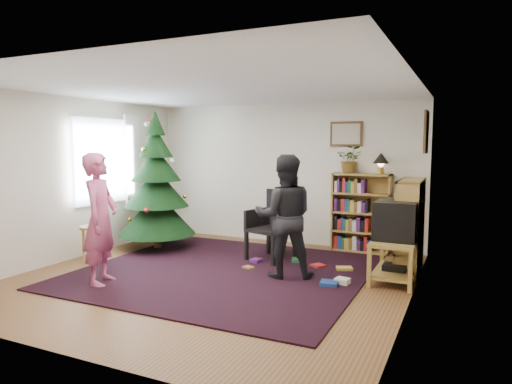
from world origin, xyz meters
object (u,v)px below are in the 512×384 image
at_px(picture_back, 346,134).
at_px(bookshelf_right, 410,225).
at_px(tv_stand, 395,256).
at_px(potted_plant, 350,159).
at_px(armchair, 274,222).
at_px(table_lamp, 381,160).
at_px(picture_right, 426,132).
at_px(christmas_tree, 157,192).
at_px(stool, 92,235).
at_px(crt_tv, 396,220).
at_px(bookshelf_back, 361,212).
at_px(person_standing, 100,219).
at_px(person_by_chair, 285,216).

xyz_separation_m(picture_back, bookshelf_right, (1.19, -1.11, -1.29)).
distance_m(tv_stand, potted_plant, 2.11).
height_order(armchair, table_lamp, table_lamp).
height_order(picture_right, armchair, picture_right).
bearing_deg(christmas_tree, stool, -103.18).
relative_size(tv_stand, crt_tv, 1.72).
height_order(christmas_tree, crt_tv, christmas_tree).
bearing_deg(picture_back, armchair, -123.43).
height_order(picture_right, stool, picture_right).
xyz_separation_m(armchair, table_lamp, (1.41, 1.08, 0.95)).
bearing_deg(christmas_tree, bookshelf_back, 21.67).
bearing_deg(person_standing, bookshelf_back, -60.16).
distance_m(picture_right, bookshelf_right, 1.35).
xyz_separation_m(bookshelf_back, person_standing, (-2.60, -3.18, 0.17)).
relative_size(potted_plant, table_lamp, 1.32).
relative_size(bookshelf_back, stool, 2.30).
bearing_deg(armchair, picture_back, 72.90).
relative_size(armchair, stool, 1.90).
bearing_deg(table_lamp, stool, -146.71).
bearing_deg(crt_tv, armchair, 169.19).
relative_size(bookshelf_back, crt_tv, 2.27).
xyz_separation_m(stool, potted_plant, (3.27, 2.48, 1.09)).
distance_m(stool, person_by_chair, 2.95).
height_order(bookshelf_back, armchair, bookshelf_back).
relative_size(picture_right, bookshelf_back, 0.46).
height_order(picture_back, picture_right, picture_right).
bearing_deg(armchair, bookshelf_right, 19.48).
relative_size(tv_stand, armchair, 0.92).
xyz_separation_m(picture_back, potted_plant, (0.11, -0.14, -0.42)).
relative_size(christmas_tree, person_standing, 1.40).
distance_m(christmas_tree, potted_plant, 3.29).
xyz_separation_m(bookshelf_back, person_by_chair, (-0.60, -1.92, 0.16)).
height_order(christmas_tree, bookshelf_back, christmas_tree).
relative_size(person_standing, person_by_chair, 1.02).
xyz_separation_m(bookshelf_back, table_lamp, (0.30, 0.00, 0.87)).
bearing_deg(potted_plant, bookshelf_back, 0.00).
distance_m(picture_right, person_standing, 4.59).
bearing_deg(bookshelf_back, table_lamp, 0.00).
relative_size(picture_right, potted_plant, 1.32).
bearing_deg(picture_back, table_lamp, -12.55).
distance_m(tv_stand, table_lamp, 1.93).
bearing_deg(potted_plant, tv_stand, -56.21).
xyz_separation_m(tv_stand, potted_plant, (-0.96, 1.44, 1.20)).
height_order(crt_tv, person_by_chair, person_by_chair).
relative_size(bookshelf_right, stool, 2.30).
bearing_deg(tv_stand, table_lamp, 107.85).
distance_m(tv_stand, crt_tv, 0.47).
distance_m(picture_back, bookshelf_back, 1.33).
bearing_deg(armchair, stool, -133.12).
height_order(picture_back, stool, picture_back).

